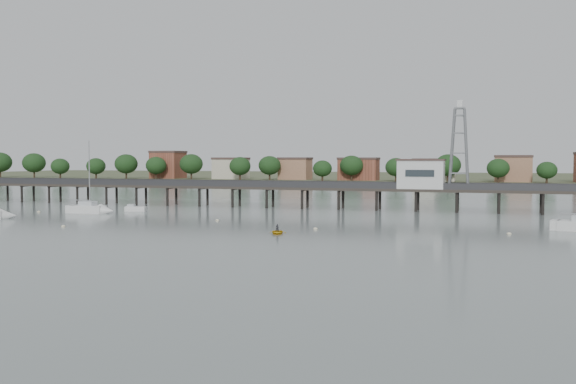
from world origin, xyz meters
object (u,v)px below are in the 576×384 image
white_tender (135,209)px  sailboat_b (94,209)px  pier (287,188)px  yellow_dinghy (277,234)px  lattice_tower (459,149)px

white_tender → sailboat_b: bearing=-141.2°
sailboat_b → white_tender: size_ratio=3.42×
pier → yellow_dinghy: 42.34m
pier → lattice_tower: lattice_tower is taller
pier → sailboat_b: bearing=-142.7°
sailboat_b → lattice_tower: bearing=18.6°
sailboat_b → white_tender: bearing=50.7°
sailboat_b → white_tender: 7.33m
yellow_dinghy → sailboat_b: bearing=139.7°
yellow_dinghy → pier: bearing=91.4°
pier → lattice_tower: (31.50, 0.00, 7.31)m
lattice_tower → sailboat_b: (-59.52, -21.36, -10.46)m
pier → lattice_tower: 32.34m
pier → lattice_tower: size_ratio=9.68×
pier → white_tender: size_ratio=39.13×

